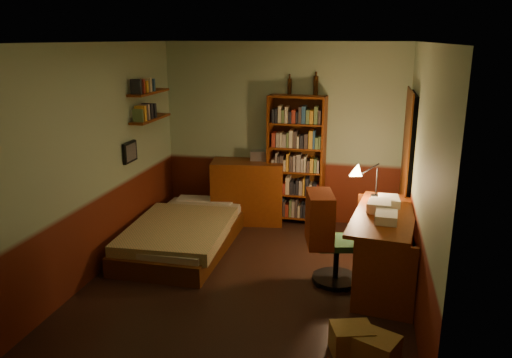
% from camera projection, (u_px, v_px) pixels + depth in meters
% --- Properties ---
extents(floor, '(3.50, 4.00, 0.02)m').
position_uv_depth(floor, '(251.00, 278.00, 5.72)').
color(floor, black).
rests_on(floor, ground).
extents(ceiling, '(3.50, 4.00, 0.02)m').
position_uv_depth(ceiling, '(250.00, 41.00, 5.01)').
color(ceiling, silver).
rests_on(ceiling, wall_back).
extents(wall_back, '(3.50, 0.02, 2.60)m').
position_uv_depth(wall_back, '(283.00, 134.00, 7.25)').
color(wall_back, gray).
rests_on(wall_back, ground).
extents(wall_left, '(0.02, 4.00, 2.60)m').
position_uv_depth(wall_left, '(102.00, 159.00, 5.74)').
color(wall_left, gray).
rests_on(wall_left, ground).
extents(wall_right, '(0.02, 4.00, 2.60)m').
position_uv_depth(wall_right, '(422.00, 177.00, 4.99)').
color(wall_right, gray).
rests_on(wall_right, ground).
extents(wall_front, '(3.50, 0.02, 2.60)m').
position_uv_depth(wall_front, '(184.00, 237.00, 3.48)').
color(wall_front, gray).
rests_on(wall_front, ground).
extents(doorway, '(0.06, 0.90, 2.00)m').
position_uv_depth(doorway, '(407.00, 173.00, 6.30)').
color(doorway, black).
rests_on(doorway, ground).
extents(door_trim, '(0.02, 0.98, 2.08)m').
position_uv_depth(door_trim, '(404.00, 173.00, 6.31)').
color(door_trim, '#452009').
rests_on(door_trim, ground).
extents(bed, '(1.14, 2.13, 0.63)m').
position_uv_depth(bed, '(185.00, 223.00, 6.50)').
color(bed, olive).
rests_on(bed, ground).
extents(dresser, '(1.10, 0.67, 0.92)m').
position_uv_depth(dresser, '(248.00, 191.00, 7.35)').
color(dresser, '#61280C').
rests_on(dresser, ground).
extents(mini_stereo, '(0.28, 0.23, 0.14)m').
position_uv_depth(mini_stereo, '(260.00, 155.00, 7.29)').
color(mini_stereo, '#B2B2B7').
rests_on(mini_stereo, dresser).
extents(bookshelf, '(0.83, 0.33, 1.88)m').
position_uv_depth(bookshelf, '(296.00, 161.00, 7.15)').
color(bookshelf, '#61280C').
rests_on(bookshelf, ground).
extents(bottle_left, '(0.07, 0.07, 0.22)m').
position_uv_depth(bottle_left, '(290.00, 86.00, 6.99)').
color(bottle_left, black).
rests_on(bottle_left, bookshelf).
extents(bottle_right, '(0.08, 0.08, 0.26)m').
position_uv_depth(bottle_right, '(316.00, 86.00, 6.91)').
color(bottle_right, black).
rests_on(bottle_right, bookshelf).
extents(desk, '(0.82, 1.60, 0.82)m').
position_uv_depth(desk, '(382.00, 249.00, 5.48)').
color(desk, '#61280C').
rests_on(desk, ground).
extents(paper_stack, '(0.22, 0.28, 0.10)m').
position_uv_depth(paper_stack, '(376.00, 206.00, 5.45)').
color(paper_stack, silver).
rests_on(paper_stack, desk).
extents(desk_lamp, '(0.20, 0.20, 0.59)m').
position_uv_depth(desk_lamp, '(377.00, 173.00, 5.86)').
color(desk_lamp, black).
rests_on(desk_lamp, desk).
extents(office_chair, '(0.50, 0.46, 0.85)m').
position_uv_depth(office_chair, '(337.00, 246.00, 5.50)').
color(office_chair, '#2B5D31').
rests_on(office_chair, ground).
extents(red_jacket, '(0.44, 0.56, 0.58)m').
position_uv_depth(red_jacket, '(318.00, 188.00, 5.18)').
color(red_jacket, '#A13916').
rests_on(red_jacket, office_chair).
extents(wall_shelf_lower, '(0.20, 0.90, 0.03)m').
position_uv_depth(wall_shelf_lower, '(151.00, 119.00, 6.67)').
color(wall_shelf_lower, '#61280C').
rests_on(wall_shelf_lower, wall_left).
extents(wall_shelf_upper, '(0.20, 0.90, 0.03)m').
position_uv_depth(wall_shelf_upper, '(149.00, 92.00, 6.57)').
color(wall_shelf_upper, '#61280C').
rests_on(wall_shelf_upper, wall_left).
extents(framed_picture, '(0.04, 0.32, 0.26)m').
position_uv_depth(framed_picture, '(130.00, 152.00, 6.31)').
color(framed_picture, black).
rests_on(framed_picture, wall_left).
extents(cardboard_box_a, '(0.41, 0.37, 0.26)m').
position_uv_depth(cardboard_box_a, '(351.00, 340.00, 4.30)').
color(cardboard_box_a, olive).
rests_on(cardboard_box_a, ground).
extents(cardboard_box_b, '(0.44, 0.41, 0.25)m').
position_uv_depth(cardboard_box_b, '(376.00, 349.00, 4.18)').
color(cardboard_box_b, olive).
rests_on(cardboard_box_b, ground).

